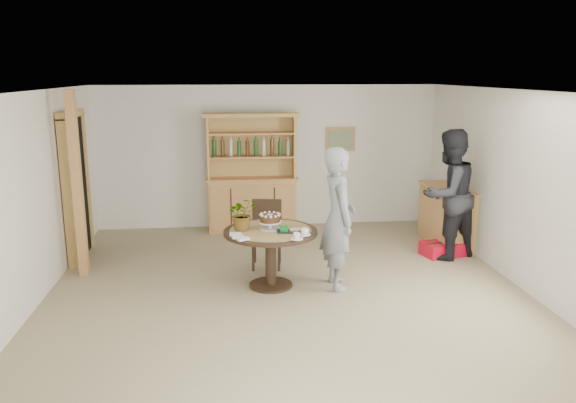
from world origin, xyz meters
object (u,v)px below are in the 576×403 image
at_px(teen_boy, 338,218).
at_px(red_suitcase, 443,249).
at_px(sideboard, 446,216).
at_px(hutch, 252,191).
at_px(adult_person, 448,195).
at_px(dining_table, 271,241).
at_px(dining_chair, 267,229).

xyz_separation_m(teen_boy, red_suitcase, (1.84, 1.08, -0.81)).
bearing_deg(teen_boy, sideboard, -56.34).
bearing_deg(sideboard, hutch, 157.79).
bearing_deg(adult_person, red_suitcase, -115.87).
distance_m(hutch, adult_person, 3.36).
distance_m(hutch, sideboard, 3.29).
height_order(sideboard, dining_table, sideboard).
bearing_deg(dining_chair, sideboard, 19.68).
distance_m(sideboard, red_suitcase, 0.68).
bearing_deg(red_suitcase, hutch, 134.76).
distance_m(adult_person, red_suitcase, 0.86).
relative_size(dining_table, adult_person, 0.62).
distance_m(dining_chair, teen_boy, 1.31).
bearing_deg(dining_table, dining_chair, 89.35).
bearing_deg(red_suitcase, adult_person, -103.12).
height_order(sideboard, red_suitcase, sideboard).
distance_m(teen_boy, red_suitcase, 2.28).
relative_size(sideboard, dining_table, 1.05).
distance_m(sideboard, dining_table, 3.29).
relative_size(dining_table, red_suitcase, 1.78).
relative_size(hutch, dining_chair, 2.16).
relative_size(sideboard, dining_chair, 1.33).
relative_size(hutch, dining_table, 1.70).
height_order(hutch, adult_person, hutch).
xyz_separation_m(dining_chair, red_suitcase, (2.68, 0.15, -0.43)).
distance_m(dining_table, teen_boy, 0.91).
height_order(hutch, red_suitcase, hutch).
bearing_deg(red_suitcase, dining_table, -173.14).
relative_size(sideboard, red_suitcase, 1.87).
height_order(dining_table, adult_person, adult_person).
distance_m(hutch, red_suitcase, 3.36).
distance_m(sideboard, adult_person, 0.81).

